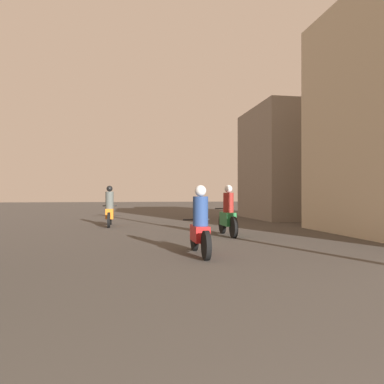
{
  "coord_description": "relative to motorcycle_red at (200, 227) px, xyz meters",
  "views": [
    {
      "loc": [
        -0.77,
        0.49,
        1.31
      ],
      "look_at": [
        2.37,
        18.21,
        1.38
      ],
      "focal_mm": 35.0,
      "sensor_mm": 36.0,
      "label": 1
    }
  ],
  "objects": [
    {
      "name": "motorcycle_green",
      "position": [
        1.56,
        3.43,
        0.02
      ],
      "size": [
        0.6,
        1.92,
        1.57
      ],
      "rotation": [
        0.0,
        0.0,
        0.13
      ],
      "color": "black",
      "rests_on": "ground_plane"
    },
    {
      "name": "motorcycle_orange",
      "position": [
        -2.2,
        7.59,
        0.06
      ],
      "size": [
        0.6,
        2.05,
        1.63
      ],
      "rotation": [
        0.0,
        0.0,
        -0.01
      ],
      "color": "black",
      "rests_on": "ground_plane"
    },
    {
      "name": "building_right_far",
      "position": [
        7.03,
        10.89,
        2.29
      ],
      "size": [
        4.13,
        5.25,
        5.78
      ],
      "color": "gray",
      "rests_on": "ground_plane"
    },
    {
      "name": "motorcycle_red",
      "position": [
        0.0,
        0.0,
        0.0
      ],
      "size": [
        0.6,
        1.86,
        1.49
      ],
      "rotation": [
        0.0,
        0.0,
        0.17
      ],
      "color": "black",
      "rests_on": "ground_plane"
    }
  ]
}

